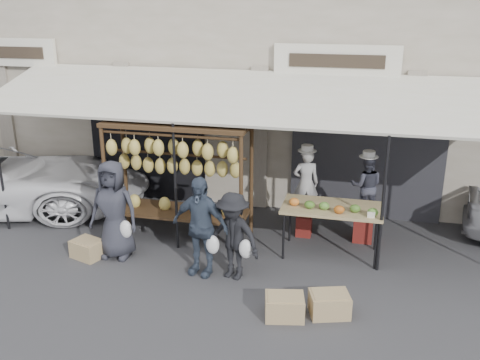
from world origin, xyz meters
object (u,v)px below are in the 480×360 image
object	(u,v)px
vendor_right	(366,186)
customer_right	(233,236)
crate_near_a	(285,307)
customer_mid	(200,226)
crate_far	(88,249)
crate_near_b	(329,304)
produce_table	(332,209)
vendor_left	(306,183)
banana_rack	(177,159)
customer_left	(114,210)

from	to	relation	value
vendor_right	customer_right	bearing A→B (deg)	41.47
crate_near_a	customer_mid	bearing A→B (deg)	148.05
crate_far	crate_near_b	bearing A→B (deg)	-10.70
vendor_right	crate_far	bearing A→B (deg)	19.35
produce_table	customer_mid	world-z (taller)	customer_mid
customer_mid	crate_far	bearing A→B (deg)	-171.36
vendor_right	crate_far	size ratio (longest dim) A/B	2.25
vendor_left	customer_mid	distance (m)	2.37
banana_rack	customer_left	world-z (taller)	banana_rack
banana_rack	produce_table	world-z (taller)	banana_rack
vendor_left	crate_near_b	bearing A→B (deg)	91.47
banana_rack	crate_near_b	bearing A→B (deg)	-32.14
banana_rack	customer_right	bearing A→B (deg)	-40.26
customer_right	crate_near_b	distance (m)	1.84
customer_right	customer_mid	bearing A→B (deg)	-165.77
customer_right	crate_far	world-z (taller)	customer_right
vendor_right	customer_left	world-z (taller)	customer_left
produce_table	vendor_left	size ratio (longest dim) A/B	1.31
vendor_left	crate_far	xyz separation A→B (m)	(-3.53, -1.80, -0.89)
produce_table	vendor_left	bearing A→B (deg)	126.99
banana_rack	customer_mid	size ratio (longest dim) A/B	1.57
crate_near_a	crate_near_b	xyz separation A→B (m)	(0.61, 0.22, 0.00)
vendor_right	crate_near_b	distance (m)	2.81
banana_rack	crate_near_b	world-z (taller)	banana_rack
crate_near_b	crate_far	distance (m)	4.30
crate_far	customer_right	bearing A→B (deg)	-1.72
customer_mid	produce_table	bearing A→B (deg)	39.55
customer_mid	vendor_left	bearing A→B (deg)	61.97
customer_left	customer_right	size ratio (longest dim) A/B	1.20
vendor_right	customer_left	size ratio (longest dim) A/B	0.67
vendor_left	customer_left	bearing A→B (deg)	14.48
vendor_right	crate_near_a	xyz separation A→B (m)	(-1.00, -2.84, -0.91)
customer_left	customer_right	distance (m)	2.18
banana_rack	customer_right	size ratio (longest dim) A/B	1.80
banana_rack	crate_far	world-z (taller)	banana_rack
customer_mid	crate_near_a	size ratio (longest dim) A/B	3.06
produce_table	crate_far	bearing A→B (deg)	-165.26
produce_table	customer_left	world-z (taller)	customer_left
vendor_right	customer_left	xyz separation A→B (m)	(-4.15, -1.65, -0.21)
vendor_right	customer_right	xyz separation A→B (m)	(-1.99, -1.90, -0.35)
banana_rack	crate_near_a	bearing A→B (deg)	-41.65
vendor_left	crate_near_a	bearing A→B (deg)	78.24
vendor_right	customer_mid	bearing A→B (deg)	34.27
produce_table	crate_near_a	world-z (taller)	produce_table
banana_rack	crate_near_a	distance (m)	3.38
produce_table	crate_far	size ratio (longest dim) A/B	3.27
banana_rack	customer_mid	xyz separation A→B (m)	(0.75, -1.08, -0.75)
crate_near_a	crate_far	xyz separation A→B (m)	(-3.62, 1.02, -0.01)
customer_left	crate_near_a	bearing A→B (deg)	-22.49
customer_mid	crate_near_b	size ratio (longest dim) A/B	3.04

